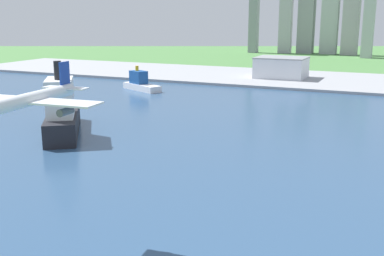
{
  "coord_description": "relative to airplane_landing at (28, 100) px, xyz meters",
  "views": [
    {
      "loc": [
        66.42,
        7.99,
        65.37
      ],
      "look_at": [
        1.47,
        152.45,
        27.3
      ],
      "focal_mm": 44.36,
      "sensor_mm": 36.0,
      "label": 1
    }
  ],
  "objects": [
    {
      "name": "ground_plane",
      "position": [
        21.8,
        199.19,
        -43.72
      ],
      "size": [
        2400.0,
        2400.0,
        0.0
      ],
      "primitive_type": "plane",
      "color": "#4A7E41"
    },
    {
      "name": "water_bay",
      "position": [
        21.8,
        139.19,
        -43.65
      ],
      "size": [
        840.0,
        360.0,
        0.15
      ],
      "primitive_type": "cube",
      "color": "#2D4C70",
      "rests_on": "ground"
    },
    {
      "name": "industrial_pier",
      "position": [
        21.8,
        389.19,
        -42.47
      ],
      "size": [
        840.0,
        140.0,
        2.5
      ],
      "primitive_type": "cube",
      "color": "#96989D",
      "rests_on": "ground"
    },
    {
      "name": "airplane_landing",
      "position": [
        0.0,
        0.0,
        0.0
      ],
      "size": [
        38.52,
        41.38,
        11.79
      ],
      "color": "silver"
    },
    {
      "name": "cargo_ship",
      "position": [
        -82.36,
        111.52,
        -31.97
      ],
      "size": [
        53.99,
        66.49,
        41.83
      ],
      "color": "black",
      "rests_on": "water_bay"
    },
    {
      "name": "ferry_boat",
      "position": [
        -123.98,
        268.23,
        -37.58
      ],
      "size": [
        43.94,
        29.54,
        20.87
      ],
      "color": "white",
      "rests_on": "water_bay"
    },
    {
      "name": "warehouse_main",
      "position": [
        -26.66,
        383.94,
        -30.77
      ],
      "size": [
        49.82,
        40.67,
        20.85
      ],
      "color": "silver",
      "rests_on": "industrial_pier"
    },
    {
      "name": "distant_skyline",
      "position": [
        -50.27,
        726.98,
        26.61
      ],
      "size": [
        204.64,
        75.06,
        159.23
      ],
      "color": "gray",
      "rests_on": "ground"
    }
  ]
}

